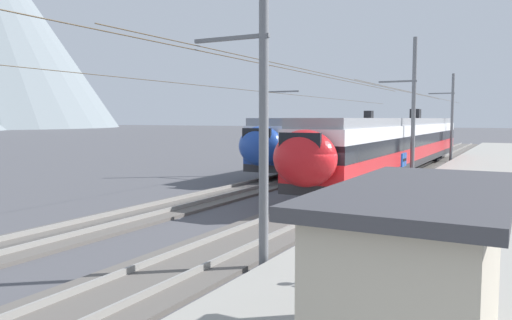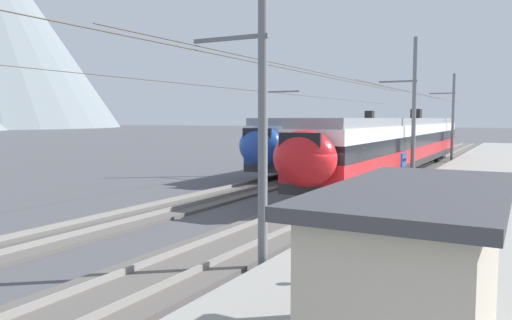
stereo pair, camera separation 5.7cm
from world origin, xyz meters
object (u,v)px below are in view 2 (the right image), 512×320
(catenary_mast_far_side, at_px, (268,113))
(train_near_platform, at_px, (399,142))
(potted_plant_by_shelter, at_px, (418,195))
(catenary_mast_east, at_px, (451,116))
(platform_shelter, at_px, (418,279))
(platform_sign, at_px, (403,169))
(train_far_track, at_px, (351,137))
(catenary_mast_mid, at_px, (412,109))
(catenary_mast_west, at_px, (257,123))
(passenger_walking, at_px, (377,236))
(handbag_beside_passenger, at_px, (377,260))
(potted_plant_platform_edge, at_px, (413,197))

(catenary_mast_far_side, bearing_deg, train_near_platform, -60.17)
(potted_plant_by_shelter, bearing_deg, catenary_mast_east, 4.70)
(train_near_platform, distance_m, platform_shelter, 27.99)
(train_near_platform, relative_size, platform_shelter, 7.14)
(platform_sign, bearing_deg, potted_plant_by_shelter, -7.17)
(train_far_track, relative_size, platform_sign, 15.42)
(catenary_mast_mid, xyz_separation_m, platform_shelter, (-22.36, -4.62, -2.67))
(potted_plant_by_shelter, bearing_deg, catenary_mast_west, 167.80)
(catenary_mast_far_side, bearing_deg, passenger_walking, -146.73)
(train_near_platform, xyz_separation_m, catenary_mast_west, (-23.26, -1.72, 1.50))
(catenary_mast_west, bearing_deg, catenary_mast_far_side, 26.64)
(platform_sign, bearing_deg, train_far_track, 22.46)
(catenary_mast_far_side, relative_size, potted_plant_by_shelter, 59.34)
(catenary_mast_east, relative_size, handbag_beside_passenger, 120.88)
(catenary_mast_mid, bearing_deg, potted_plant_by_shelter, -166.45)
(train_near_platform, xyz_separation_m, catenary_mast_mid, (-4.89, -1.74, 2.11))
(handbag_beside_passenger, distance_m, potted_plant_platform_edge, 8.48)
(handbag_beside_passenger, distance_m, platform_shelter, 5.18)
(catenary_mast_far_side, height_order, potted_plant_platform_edge, catenary_mast_far_side)
(catenary_mast_west, xyz_separation_m, catenary_mast_far_side, (18.82, 9.44, 0.46))
(train_far_track, distance_m, catenary_mast_mid, 14.00)
(catenary_mast_east, height_order, catenary_mast_far_side, catenary_mast_far_side)
(catenary_mast_mid, relative_size, catenary_mast_far_side, 1.00)
(platform_shelter, bearing_deg, catenary_mast_far_side, 31.69)
(catenary_mast_west, bearing_deg, train_near_platform, 4.22)
(potted_plant_by_shelter, height_order, platform_shelter, platform_shelter)
(potted_plant_platform_edge, bearing_deg, platform_sign, 174.13)
(train_far_track, bearing_deg, handbag_beside_passenger, -160.95)
(potted_plant_by_shelter, bearing_deg, platform_shelter, -169.51)
(platform_sign, distance_m, potted_plant_platform_edge, 1.73)
(platform_sign, relative_size, passenger_walking, 1.31)
(catenary_mast_west, xyz_separation_m, catenary_mast_mid, (18.36, -0.02, 0.61))
(potted_plant_platform_edge, bearing_deg, train_far_track, 23.92)
(catenary_mast_west, distance_m, catenary_mast_mid, 18.37)
(platform_sign, height_order, potted_plant_platform_edge, platform_sign)
(catenary_mast_west, xyz_separation_m, platform_sign, (7.91, -1.87, -1.77))
(catenary_mast_far_side, bearing_deg, platform_sign, -133.94)
(train_near_platform, height_order, platform_shelter, train_near_platform)
(catenary_mast_east, distance_m, platform_sign, 27.37)
(platform_sign, bearing_deg, catenary_mast_mid, 10.05)
(train_near_platform, xyz_separation_m, platform_sign, (-15.34, -3.59, -0.27))
(platform_shelter, bearing_deg, catenary_mast_east, 6.75)
(catenary_mast_far_side, height_order, platform_sign, catenary_mast_far_side)
(train_far_track, bearing_deg, train_near_platform, -140.83)
(handbag_beside_passenger, distance_m, potted_plant_by_shelter, 9.06)
(catenary_mast_east, height_order, platform_sign, catenary_mast_east)
(train_far_track, relative_size, catenary_mast_mid, 0.77)
(catenary_mast_east, xyz_separation_m, passenger_walking, (-35.42, -3.08, -2.74))
(catenary_mast_east, relative_size, potted_plant_by_shelter, 59.34)
(catenary_mast_east, distance_m, potted_plant_by_shelter, 25.71)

